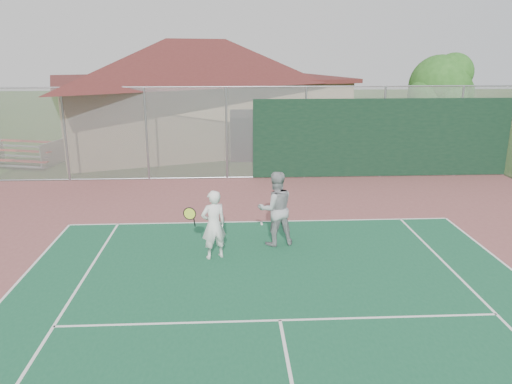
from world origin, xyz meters
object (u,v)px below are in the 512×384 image
player_white_front (213,225)px  clubhouse (196,82)px  player_grey_back (276,209)px  tree (441,88)px  bleachers (21,153)px

player_white_front → clubhouse: bearing=-107.4°
player_white_front → player_grey_back: 1.75m
clubhouse → player_grey_back: (2.82, -14.24, -2.24)m
player_white_front → tree: bearing=-152.7°
player_grey_back → clubhouse: bearing=-91.2°
player_white_front → player_grey_back: bearing=-175.1°
clubhouse → bleachers: size_ratio=5.46×
player_grey_back → tree: bearing=-140.1°
bleachers → player_white_front: bearing=-35.4°
player_grey_back → bleachers: bearing=-55.7°
tree → player_grey_back: size_ratio=2.46×
clubhouse → bleachers: clubhouse is taller
tree → clubhouse: bearing=166.1°
bleachers → player_white_front: player_white_front is taller
bleachers → player_white_front: 13.36m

